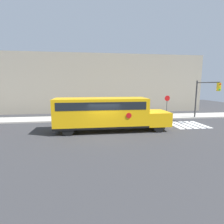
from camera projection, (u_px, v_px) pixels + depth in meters
name	position (u px, v px, depth m)	size (l,w,h in m)	color
ground_plane	(104.00, 133.00, 14.57)	(60.00, 60.00, 0.00)	#333335
sidewalk_strip	(99.00, 118.00, 20.93)	(44.00, 3.00, 0.15)	#B2ADA3
building_backdrop	(96.00, 84.00, 26.66)	(32.00, 4.00, 8.39)	#9E937F
crosswalk_stripes	(188.00, 125.00, 17.67)	(3.30, 3.20, 0.01)	white
school_bus	(106.00, 112.00, 15.16)	(9.90, 2.57, 2.88)	#EAA80F
stop_sign	(167.00, 104.00, 20.79)	(0.64, 0.10, 2.76)	#38383A
traffic_light	(204.00, 93.00, 19.40)	(0.28, 3.79, 4.51)	#38383A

